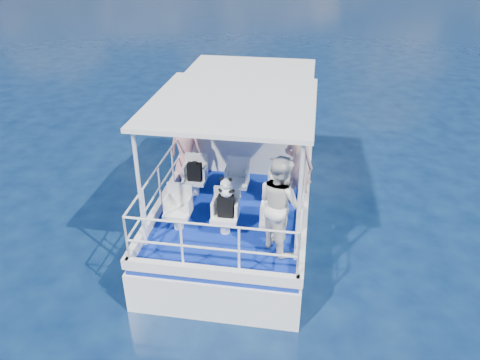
{
  "coord_description": "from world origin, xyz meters",
  "views": [
    {
      "loc": [
        1.43,
        -8.2,
        5.99
      ],
      "look_at": [
        0.17,
        -0.4,
        1.65
      ],
      "focal_mm": 35.0,
      "sensor_mm": 36.0,
      "label": 1
    }
  ],
  "objects_px": {
    "passenger_stbd_aft": "(280,204)",
    "backpack_center": "(226,206)",
    "panda": "(226,187)",
    "passenger_port_fwd": "(186,148)"
  },
  "relations": [
    {
      "from": "passenger_stbd_aft",
      "to": "panda",
      "type": "distance_m",
      "value": 1.01
    },
    {
      "from": "passenger_stbd_aft",
      "to": "backpack_center",
      "type": "xyz_separation_m",
      "value": [
        -0.99,
        0.26,
        -0.3
      ]
    },
    {
      "from": "backpack_center",
      "to": "panda",
      "type": "relative_size",
      "value": 1.11
    },
    {
      "from": "passenger_port_fwd",
      "to": "backpack_center",
      "type": "relative_size",
      "value": 3.59
    },
    {
      "from": "backpack_center",
      "to": "panda",
      "type": "xyz_separation_m",
      "value": [
        0.02,
        -0.02,
        0.4
      ]
    },
    {
      "from": "passenger_stbd_aft",
      "to": "panda",
      "type": "bearing_deg",
      "value": 35.29
    },
    {
      "from": "passenger_port_fwd",
      "to": "panda",
      "type": "height_order",
      "value": "passenger_port_fwd"
    },
    {
      "from": "passenger_stbd_aft",
      "to": "backpack_center",
      "type": "height_order",
      "value": "passenger_stbd_aft"
    },
    {
      "from": "passenger_stbd_aft",
      "to": "backpack_center",
      "type": "distance_m",
      "value": 1.07
    },
    {
      "from": "backpack_center",
      "to": "panda",
      "type": "height_order",
      "value": "panda"
    }
  ]
}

